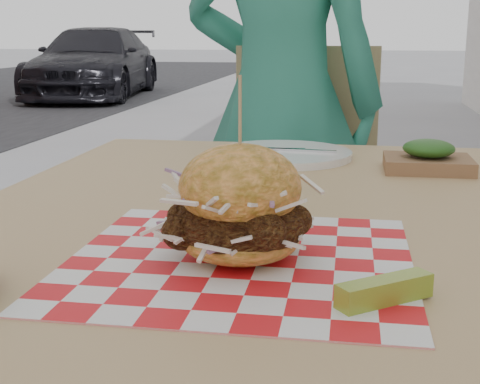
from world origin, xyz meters
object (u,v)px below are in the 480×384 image
at_px(diner, 280,101).
at_px(sandwich, 240,210).
at_px(car_dark, 95,62).
at_px(patio_table, 249,270).
at_px(patio_chair, 302,186).

distance_m(diner, sandwich, 1.22).
distance_m(car_dark, sandwich, 10.28).
bearing_deg(car_dark, sandwich, -74.16).
bearing_deg(patio_table, sandwich, -84.64).
relative_size(diner, sandwich, 8.29).
distance_m(patio_chair, sandwich, 1.26).
height_order(car_dark, patio_chair, car_dark).
height_order(patio_table, patio_chair, patio_chair).
height_order(patio_chair, sandwich, patio_chair).
distance_m(car_dark, patio_chair, 9.14).
bearing_deg(sandwich, car_dark, 112.20).
xyz_separation_m(car_dark, patio_chair, (3.86, -8.29, 0.01)).
xyz_separation_m(patio_table, patio_chair, (-0.00, 1.05, -0.12)).
relative_size(car_dark, patio_table, 3.11).
relative_size(patio_table, patio_chair, 1.26).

